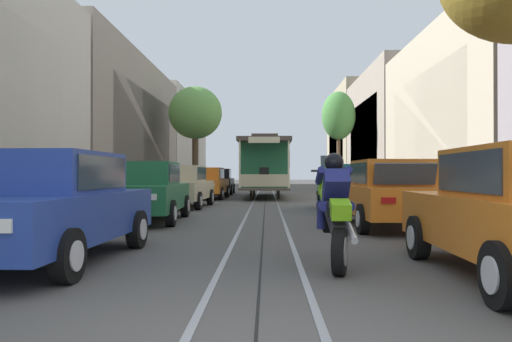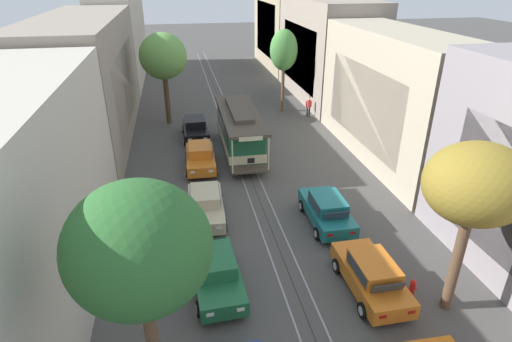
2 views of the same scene
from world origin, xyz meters
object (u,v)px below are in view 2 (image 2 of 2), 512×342
street_tree_kerb_right_second (284,51)px  fire_hydrant (412,288)px  parked_car_green_second_left (216,272)px  parked_car_black_fifth_left (195,128)px  cable_car_trolley (240,130)px  parked_car_orange_fourth_left (200,157)px  pedestrian_on_left_pavement (309,106)px  parked_car_orange_second_right (371,275)px  parked_car_teal_mid_right (327,210)px  parked_car_beige_mid_left (206,205)px  street_tree_kerb_left_second (163,57)px  street_tree_kerb_right_near (476,186)px  street_tree_kerb_left_near (139,251)px

street_tree_kerb_right_second → fire_hydrant: street_tree_kerb_right_second is taller
fire_hydrant → parked_car_green_second_left: bearing=165.3°
parked_car_black_fifth_left → cable_car_trolley: (2.97, -3.29, 0.86)m
fire_hydrant → street_tree_kerb_right_second: bearing=88.0°
parked_car_orange_fourth_left → pedestrian_on_left_pavement: 13.65m
parked_car_orange_second_right → pedestrian_on_left_pavement: 22.58m
parked_car_orange_fourth_left → parked_car_teal_mid_right: (5.88, -7.98, 0.00)m
parked_car_black_fifth_left → street_tree_kerb_right_second: street_tree_kerb_right_second is taller
cable_car_trolley → parked_car_beige_mid_left: bearing=-110.1°
street_tree_kerb_left_second → cable_car_trolley: size_ratio=0.82×
street_tree_kerb_right_near → pedestrian_on_left_pavement: bearing=85.7°
parked_car_black_fifth_left → parked_car_teal_mid_right: 14.75m
parked_car_black_fifth_left → street_tree_kerb_right_near: 22.25m
parked_car_black_fifth_left → fire_hydrant: (7.42, -19.32, -0.38)m
street_tree_kerb_right_near → cable_car_trolley: size_ratio=0.75×
parked_car_orange_second_right → street_tree_kerb_right_second: 24.63m
parked_car_orange_fourth_left → cable_car_trolley: bearing=37.3°
parked_car_black_fifth_left → fire_hydrant: bearing=-69.0°
parked_car_teal_mid_right → street_tree_kerb_right_near: street_tree_kerb_right_near is taller
street_tree_kerb_left_near → street_tree_kerb_right_second: size_ratio=1.06×
street_tree_kerb_left_second → street_tree_kerb_right_second: bearing=7.3°
parked_car_black_fifth_left → street_tree_kerb_left_near: 23.32m
parked_car_green_second_left → parked_car_orange_second_right: same height
street_tree_kerb_left_second → pedestrian_on_left_pavement: (12.26, -0.58, -4.60)m
parked_car_green_second_left → parked_car_black_fifth_left: bearing=89.4°
street_tree_kerb_left_near → street_tree_kerb_right_near: bearing=13.3°
street_tree_kerb_left_near → pedestrian_on_left_pavement: bearing=64.4°
parked_car_orange_second_right → street_tree_kerb_right_near: bearing=-29.0°
parked_car_beige_mid_left → parked_car_orange_second_right: (6.10, -6.83, 0.00)m
street_tree_kerb_right_near → parked_car_beige_mid_left: bearing=136.3°
parked_car_green_second_left → cable_car_trolley: 14.40m
parked_car_black_fifth_left → street_tree_kerb_right_near: size_ratio=0.64×
parked_car_black_fifth_left → street_tree_kerb_right_second: size_ratio=0.60×
pedestrian_on_left_pavement → parked_car_orange_fourth_left: bearing=-138.5°
parked_car_beige_mid_left → street_tree_kerb_right_second: bearing=63.8°
parked_car_orange_fourth_left → street_tree_kerb_right_second: street_tree_kerb_right_second is taller
street_tree_kerb_right_near → street_tree_kerb_right_second: size_ratio=0.94×
street_tree_kerb_left_near → fire_hydrant: 11.69m
cable_car_trolley → street_tree_kerb_right_near: bearing=-71.9°
parked_car_teal_mid_right → cable_car_trolley: size_ratio=0.48×
parked_car_black_fifth_left → cable_car_trolley: bearing=-47.9°
parked_car_beige_mid_left → street_tree_kerb_left_near: (-2.12, -10.76, 5.23)m
parked_car_orange_second_right → street_tree_kerb_right_second: (2.37, 24.07, 4.67)m
parked_car_black_fifth_left → parked_car_orange_second_right: 19.60m
parked_car_green_second_left → pedestrian_on_left_pavement: (10.40, 20.81, 0.16)m
parked_car_black_fifth_left → street_tree_kerb_left_near: (-2.29, -22.61, 5.23)m
street_tree_kerb_right_second → parked_car_black_fifth_left: bearing=-147.0°
parked_car_green_second_left → parked_car_orange_fourth_left: same height
street_tree_kerb_right_second → street_tree_kerb_right_near: bearing=-89.7°
street_tree_kerb_left_second → parked_car_orange_second_right: bearing=-70.7°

